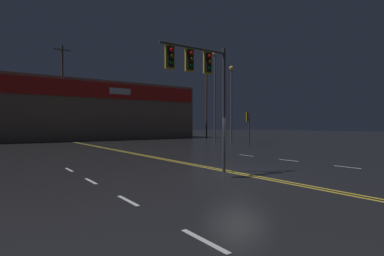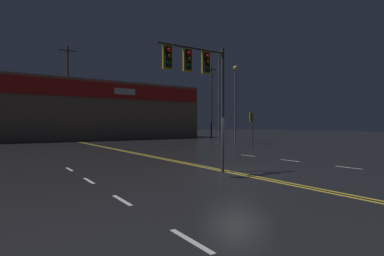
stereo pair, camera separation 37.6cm
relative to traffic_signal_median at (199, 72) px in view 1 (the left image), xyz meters
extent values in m
plane|color=black|center=(1.68, -0.65, -4.47)|extent=(200.00, 200.00, 0.00)
cube|color=gold|center=(1.53, -0.65, -4.46)|extent=(0.12, 60.00, 0.01)
cube|color=gold|center=(1.83, -0.65, -4.46)|extent=(0.12, 60.00, 0.01)
cube|color=silver|center=(-4.29, -6.05, -4.46)|extent=(0.12, 1.40, 0.01)
cube|color=silver|center=(-4.29, -2.45, -4.46)|extent=(0.12, 1.40, 0.01)
cube|color=silver|center=(-4.29, 1.15, -4.46)|extent=(0.12, 1.40, 0.01)
cube|color=silver|center=(-4.29, 4.75, -4.46)|extent=(0.12, 1.40, 0.01)
cube|color=silver|center=(7.65, -2.45, -4.46)|extent=(0.12, 1.40, 0.01)
cube|color=silver|center=(7.65, 1.15, -4.46)|extent=(0.12, 1.40, 0.01)
cube|color=silver|center=(7.65, 4.75, -4.46)|extent=(0.12, 1.40, 0.01)
cylinder|color=#38383D|center=(1.45, 0.02, -1.61)|extent=(0.14, 0.14, 5.72)
cylinder|color=#38383D|center=(-0.24, 0.02, 1.00)|extent=(3.39, 0.10, 0.10)
cube|color=black|center=(0.48, 0.02, 0.46)|extent=(0.28, 0.24, 0.84)
cube|color=gold|center=(0.48, 0.02, 0.46)|extent=(0.42, 0.08, 0.99)
sphere|color=red|center=(0.48, -0.14, 0.71)|extent=(0.17, 0.17, 0.17)
sphere|color=#543707|center=(0.48, -0.14, 0.46)|extent=(0.17, 0.17, 0.17)
sphere|color=#084513|center=(0.48, -0.14, 0.21)|extent=(0.17, 0.17, 0.17)
cube|color=black|center=(-0.48, 0.02, 0.46)|extent=(0.28, 0.24, 0.84)
cube|color=gold|center=(-0.48, 0.02, 0.46)|extent=(0.42, 0.08, 0.99)
sphere|color=red|center=(-0.48, -0.14, 0.71)|extent=(0.17, 0.17, 0.17)
sphere|color=#543707|center=(-0.48, -0.14, 0.46)|extent=(0.17, 0.17, 0.17)
sphere|color=#084513|center=(-0.48, -0.14, 0.21)|extent=(0.17, 0.17, 0.17)
cube|color=black|center=(-1.45, 0.02, 0.46)|extent=(0.28, 0.24, 0.84)
cube|color=gold|center=(-1.45, 0.02, 0.46)|extent=(0.42, 0.08, 0.99)
sphere|color=red|center=(-1.45, -0.14, 0.71)|extent=(0.17, 0.17, 0.17)
sphere|color=#543707|center=(-1.45, -0.14, 0.46)|extent=(0.17, 0.17, 0.17)
sphere|color=#084513|center=(-1.45, -0.14, 0.21)|extent=(0.17, 0.17, 0.17)
cylinder|color=#38383D|center=(15.06, 11.74, -2.73)|extent=(0.13, 0.13, 3.48)
cube|color=black|center=(15.06, 11.92, -1.45)|extent=(0.28, 0.24, 0.84)
cube|color=gold|center=(15.06, 11.92, -1.45)|extent=(0.42, 0.08, 0.99)
sphere|color=red|center=(15.06, 11.76, -1.20)|extent=(0.17, 0.17, 0.17)
sphere|color=#543707|center=(15.06, 11.76, -1.45)|extent=(0.17, 0.17, 0.17)
sphere|color=#084513|center=(15.06, 11.76, -1.71)|extent=(0.17, 0.17, 0.17)
cylinder|color=#59595E|center=(17.85, 20.82, 1.35)|extent=(0.20, 0.20, 11.63)
sphere|color=#F4C666|center=(17.85, 20.82, 7.33)|extent=(0.56, 0.56, 0.56)
cylinder|color=#59595E|center=(17.50, 17.15, 0.05)|extent=(0.20, 0.20, 9.04)
sphere|color=#F4C666|center=(17.50, 17.15, 4.74)|extent=(0.56, 0.56, 0.56)
cube|color=#7A6651|center=(1.68, 36.70, -0.15)|extent=(40.25, 10.00, 8.63)
cube|color=red|center=(1.68, 31.60, 2.65)|extent=(39.44, 0.20, 2.16)
cube|color=white|center=(8.72, 31.55, 2.65)|extent=(3.20, 0.16, 0.90)
cylinder|color=#4C3828|center=(0.92, 32.04, 1.92)|extent=(0.26, 0.26, 12.77)
cube|color=#4C3828|center=(0.92, 32.04, 7.70)|extent=(2.20, 0.12, 0.12)
cylinder|color=#4C3828|center=(25.10, 32.04, 1.92)|extent=(0.26, 0.26, 12.77)
cube|color=#4C3828|center=(25.10, 32.04, 7.70)|extent=(2.20, 0.12, 0.12)
camera|label=1|loc=(-7.65, -10.48, -2.31)|focal=28.00mm
camera|label=2|loc=(-7.34, -10.69, -2.31)|focal=28.00mm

